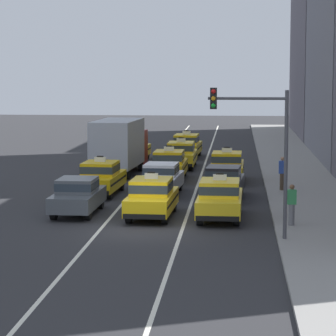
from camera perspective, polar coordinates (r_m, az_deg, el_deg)
name	(u,v)px	position (r m, az deg, el deg)	size (l,w,h in m)	color
ground_plane	(141,230)	(32.22, -1.89, -4.32)	(160.00, 160.00, 0.00)	#2B2B2D
lane_stripe_left_center	(152,169)	(52.04, -1.08, -0.03)	(0.14, 80.00, 0.01)	silver
lane_stripe_center_right	(203,169)	(51.81, 2.44, -0.07)	(0.14, 80.00, 0.01)	silver
sidewalk_curb	(299,179)	(46.93, 9.04, -0.79)	(4.00, 90.00, 0.15)	gray
sedan_left_nearest	(78,195)	(35.82, -6.26, -1.85)	(1.83, 4.33, 1.58)	black
taxi_left_second	(101,177)	(41.30, -4.67, -0.63)	(1.99, 4.63, 1.96)	black
box_truck_left_third	(120,144)	(49.30, -3.33, 1.65)	(2.66, 7.09, 3.27)	black
taxi_left_fourth	(133,148)	(56.15, -2.46, 1.36)	(2.04, 4.65, 1.96)	black
taxi_center_nearest	(152,197)	(34.85, -1.13, -2.00)	(1.96, 4.62, 1.96)	black
sedan_center_second	(161,178)	(41.12, -0.46, -0.69)	(2.00, 4.39, 1.58)	black
taxi_center_third	(169,164)	(46.67, 0.07, 0.25)	(1.87, 4.58, 1.96)	black
taxi_center_fourth	(181,154)	(52.28, 0.91, 0.96)	(1.85, 4.57, 1.96)	black
taxi_center_fifth	(187,145)	(58.39, 1.29, 1.58)	(2.01, 4.64, 1.96)	black
taxi_right_nearest	(220,198)	(34.48, 3.60, -2.11)	(1.90, 4.59, 1.96)	black
sedan_right_second	(223,181)	(39.95, 3.85, -0.92)	(2.07, 4.42, 1.58)	black
taxi_right_third	(227,166)	(45.99, 4.09, 0.14)	(1.91, 4.59, 1.96)	black
pedestrian_mid_block	(282,173)	(42.06, 7.90, -0.36)	(0.36, 0.24, 1.70)	#473828
pedestrian_by_storefront	(292,205)	(32.68, 8.54, -2.51)	(0.36, 0.24, 1.61)	slate
traffic_light_pole	(259,137)	(29.63, 6.31, 2.13)	(2.87, 0.33, 5.58)	#47474C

